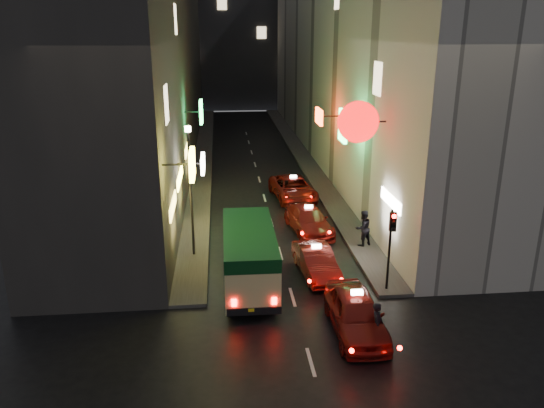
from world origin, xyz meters
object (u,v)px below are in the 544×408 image
object	(u,v)px
traffic_light	(392,233)
lamp_post	(190,183)
minibus	(249,252)
pedestrian_crossing	(377,321)
taxi_near	(356,310)

from	to	relation	value
traffic_light	lamp_post	world-z (taller)	lamp_post
minibus	pedestrian_crossing	size ratio (longest dim) A/B	3.28
taxi_near	traffic_light	distance (m)	3.91
traffic_light	minibus	bearing A→B (deg)	168.87
minibus	taxi_near	distance (m)	5.38
taxi_near	lamp_post	distance (m)	9.95
traffic_light	lamp_post	bearing A→B (deg)	151.09
taxi_near	traffic_light	bearing A→B (deg)	53.21
pedestrian_crossing	lamp_post	distance (m)	10.92
minibus	lamp_post	size ratio (longest dim) A/B	0.97
lamp_post	taxi_near	bearing A→B (deg)	-50.04
minibus	pedestrian_crossing	xyz separation A→B (m)	(4.14, -4.80, -0.71)
taxi_near	pedestrian_crossing	size ratio (longest dim) A/B	3.01
pedestrian_crossing	lamp_post	xyz separation A→B (m)	(-6.64, 8.20, 2.80)
lamp_post	minibus	bearing A→B (deg)	-53.75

